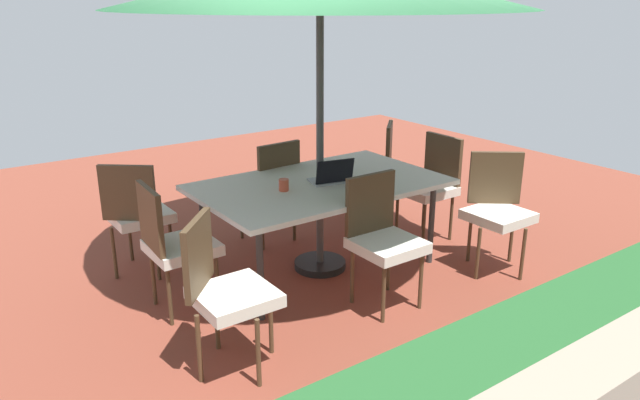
{
  "coord_description": "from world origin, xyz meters",
  "views": [
    {
      "loc": [
        2.73,
        3.84,
        2.22
      ],
      "look_at": [
        0.0,
        0.0,
        0.61
      ],
      "focal_mm": 33.83,
      "sensor_mm": 36.0,
      "label": 1
    }
  ],
  "objects_px": {
    "chair_east": "(173,241)",
    "chair_west": "(431,182)",
    "chair_northwest": "(497,206)",
    "laptop": "(331,177)",
    "chair_north": "(382,235)",
    "chair_southeast": "(137,211)",
    "chair_south": "(270,186)",
    "chair_southwest": "(374,164)",
    "cup": "(284,185)",
    "dining_table": "(320,188)",
    "chair_northeast": "(224,287)"
  },
  "relations": [
    {
      "from": "chair_south",
      "to": "chair_southwest",
      "type": "distance_m",
      "value": 1.28
    },
    {
      "from": "chair_east",
      "to": "laptop",
      "type": "relative_size",
      "value": 2.68
    },
    {
      "from": "chair_west",
      "to": "dining_table",
      "type": "bearing_deg",
      "value": -91.71
    },
    {
      "from": "chair_west",
      "to": "chair_southwest",
      "type": "relative_size",
      "value": 1.0
    },
    {
      "from": "cup",
      "to": "chair_northeast",
      "type": "bearing_deg",
      "value": 40.89
    },
    {
      "from": "chair_northwest",
      "to": "laptop",
      "type": "relative_size",
      "value": 2.68
    },
    {
      "from": "chair_southeast",
      "to": "chair_south",
      "type": "height_order",
      "value": "same"
    },
    {
      "from": "chair_north",
      "to": "cup",
      "type": "relative_size",
      "value": 10.47
    },
    {
      "from": "chair_northwest",
      "to": "chair_southwest",
      "type": "height_order",
      "value": "same"
    },
    {
      "from": "laptop",
      "to": "cup",
      "type": "distance_m",
      "value": 0.43
    },
    {
      "from": "dining_table",
      "to": "chair_southeast",
      "type": "distance_m",
      "value": 1.51
    },
    {
      "from": "laptop",
      "to": "cup",
      "type": "bearing_deg",
      "value": 6.22
    },
    {
      "from": "chair_southwest",
      "to": "chair_west",
      "type": "bearing_deg",
      "value": 45.85
    },
    {
      "from": "chair_northwest",
      "to": "chair_southwest",
      "type": "bearing_deg",
      "value": 126.79
    },
    {
      "from": "chair_southwest",
      "to": "chair_northeast",
      "type": "bearing_deg",
      "value": -12.39
    },
    {
      "from": "chair_southeast",
      "to": "cup",
      "type": "xyz_separation_m",
      "value": [
        -0.92,
        0.8,
        0.26
      ]
    },
    {
      "from": "chair_east",
      "to": "dining_table",
      "type": "bearing_deg",
      "value": -87.49
    },
    {
      "from": "chair_north",
      "to": "chair_south",
      "type": "bearing_deg",
      "value": 92.47
    },
    {
      "from": "chair_north",
      "to": "chair_southeast",
      "type": "height_order",
      "value": "same"
    },
    {
      "from": "chair_west",
      "to": "chair_south",
      "type": "relative_size",
      "value": 1.0
    },
    {
      "from": "cup",
      "to": "chair_south",
      "type": "bearing_deg",
      "value": -113.32
    },
    {
      "from": "chair_south",
      "to": "laptop",
      "type": "relative_size",
      "value": 2.68
    },
    {
      "from": "chair_northwest",
      "to": "chair_south",
      "type": "distance_m",
      "value": 2.02
    },
    {
      "from": "chair_north",
      "to": "chair_east",
      "type": "relative_size",
      "value": 1.0
    },
    {
      "from": "chair_northwest",
      "to": "chair_southeast",
      "type": "distance_m",
      "value": 2.97
    },
    {
      "from": "chair_north",
      "to": "chair_south",
      "type": "height_order",
      "value": "same"
    },
    {
      "from": "chair_east",
      "to": "chair_west",
      "type": "distance_m",
      "value": 2.54
    },
    {
      "from": "chair_west",
      "to": "chair_south",
      "type": "bearing_deg",
      "value": -121.39
    },
    {
      "from": "chair_south",
      "to": "laptop",
      "type": "xyz_separation_m",
      "value": [
        -0.1,
        0.81,
        0.26
      ]
    },
    {
      "from": "chair_west",
      "to": "chair_southeast",
      "type": "distance_m",
      "value": 2.66
    },
    {
      "from": "chair_northeast",
      "to": "chair_west",
      "type": "xyz_separation_m",
      "value": [
        -2.57,
        -0.81,
        0.0
      ]
    },
    {
      "from": "chair_south",
      "to": "dining_table",
      "type": "bearing_deg",
      "value": 89.03
    },
    {
      "from": "chair_southeast",
      "to": "chair_south",
      "type": "relative_size",
      "value": 1.0
    },
    {
      "from": "laptop",
      "to": "cup",
      "type": "relative_size",
      "value": 3.91
    },
    {
      "from": "chair_north",
      "to": "cup",
      "type": "xyz_separation_m",
      "value": [
        0.38,
        -0.75,
        0.26
      ]
    },
    {
      "from": "chair_east",
      "to": "chair_south",
      "type": "distance_m",
      "value": 1.45
    },
    {
      "from": "chair_northeast",
      "to": "chair_southwest",
      "type": "distance_m",
      "value": 3.03
    },
    {
      "from": "chair_southeast",
      "to": "cup",
      "type": "height_order",
      "value": "chair_southeast"
    },
    {
      "from": "chair_southeast",
      "to": "chair_southwest",
      "type": "height_order",
      "value": "same"
    },
    {
      "from": "dining_table",
      "to": "chair_south",
      "type": "xyz_separation_m",
      "value": [
        0.03,
        -0.75,
        -0.17
      ]
    },
    {
      "from": "chair_north",
      "to": "chair_northwest",
      "type": "relative_size",
      "value": 1.0
    },
    {
      "from": "chair_north",
      "to": "chair_west",
      "type": "xyz_separation_m",
      "value": [
        -1.24,
        -0.73,
        0.0
      ]
    },
    {
      "from": "dining_table",
      "to": "chair_southeast",
      "type": "bearing_deg",
      "value": -31.59
    },
    {
      "from": "dining_table",
      "to": "chair_east",
      "type": "xyz_separation_m",
      "value": [
        1.28,
        -0.01,
        -0.17
      ]
    },
    {
      "from": "chair_northeast",
      "to": "chair_southwest",
      "type": "relative_size",
      "value": 1.0
    },
    {
      "from": "chair_west",
      "to": "cup",
      "type": "height_order",
      "value": "chair_west"
    },
    {
      "from": "chair_northeast",
      "to": "cup",
      "type": "height_order",
      "value": "chair_northeast"
    },
    {
      "from": "dining_table",
      "to": "chair_southwest",
      "type": "distance_m",
      "value": 1.48
    },
    {
      "from": "laptop",
      "to": "chair_north",
      "type": "bearing_deg",
      "value": 98.34
    },
    {
      "from": "chair_west",
      "to": "chair_north",
      "type": "bearing_deg",
      "value": -59.63
    }
  ]
}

